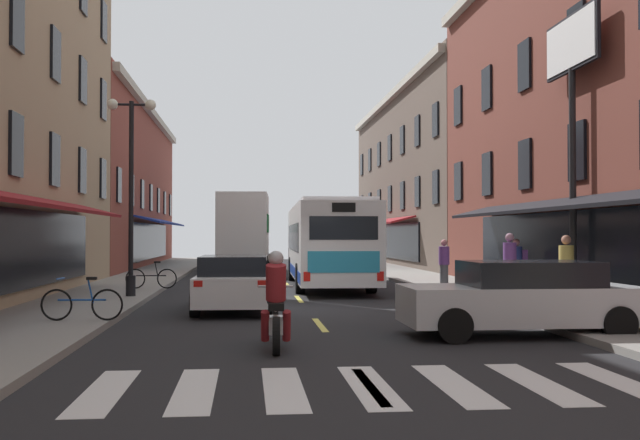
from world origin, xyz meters
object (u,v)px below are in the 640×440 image
object	(u,v)px
street_lamp_twin	(131,187)
bicycle_near	(151,278)
sedan_far	(242,254)
billboard_sign	(572,80)
pedestrian_near	(517,264)
pedestrian_mid	(510,265)
sedan_near	(522,298)
motorcycle_rider	(276,307)
box_truck	(245,233)
transit_bus	(327,243)
pedestrian_rear	(444,263)
pedestrian_far	(566,270)
sedan_mid	(234,283)
bicycle_mid	(82,303)

from	to	relation	value
street_lamp_twin	bicycle_near	bearing A→B (deg)	86.03
sedan_far	street_lamp_twin	distance (m)	27.00
billboard_sign	sedan_far	size ratio (longest dim) A/B	1.70
pedestrian_near	street_lamp_twin	distance (m)	11.88
billboard_sign	pedestrian_near	xyz separation A→B (m)	(-0.34, 3.21, -5.03)
billboard_sign	pedestrian_mid	xyz separation A→B (m)	(-1.40, 0.93, -4.95)
sedan_near	motorcycle_rider	distance (m)	4.89
pedestrian_mid	box_truck	bearing A→B (deg)	-71.86
sedan_far	motorcycle_rider	xyz separation A→B (m)	(0.79, -36.34, 0.01)
motorcycle_rider	pedestrian_near	size ratio (longest dim) A/B	1.24
billboard_sign	sedan_far	bearing A→B (deg)	106.56
transit_bus	motorcycle_rider	xyz separation A→B (m)	(-2.51, -15.08, -0.93)
pedestrian_rear	street_lamp_twin	world-z (taller)	street_lamp_twin
transit_bus	sedan_near	distance (m)	14.12
motorcycle_rider	bicycle_near	size ratio (longest dim) A/B	1.21
sedan_near	pedestrian_near	distance (m)	8.94
sedan_far	motorcycle_rider	world-z (taller)	motorcycle_rider
transit_bus	pedestrian_rear	xyz separation A→B (m)	(3.59, -3.23, -0.66)
bicycle_near	pedestrian_far	world-z (taller)	pedestrian_far
transit_bus	sedan_far	xyz separation A→B (m)	(-3.30, 21.26, -0.93)
billboard_sign	pedestrian_near	bearing A→B (deg)	96.11
pedestrian_far	bicycle_near	bearing A→B (deg)	146.33
pedestrian_mid	sedan_near	bearing A→B (deg)	69.08
transit_bus	bicycle_near	world-z (taller)	transit_bus
box_truck	pedestrian_mid	world-z (taller)	box_truck
sedan_near	sedan_mid	distance (m)	7.63
billboard_sign	bicycle_near	xyz separation A→B (m)	(-11.78, 6.34, -5.55)
box_truck	sedan_near	world-z (taller)	box_truck
sedan_near	motorcycle_rider	world-z (taller)	motorcycle_rider
transit_bus	sedan_mid	distance (m)	9.35
bicycle_mid	street_lamp_twin	xyz separation A→B (m)	(0.04, 6.30, 2.83)
bicycle_near	motorcycle_rider	bearing A→B (deg)	-73.92
box_truck	pedestrian_far	distance (m)	22.61
sedan_mid	pedestrian_mid	bearing A→B (deg)	6.83
sedan_far	pedestrian_mid	bearing A→B (deg)	-75.49
sedan_far	bicycle_mid	xyz separation A→B (m)	(-3.12, -32.99, -0.20)
billboard_sign	pedestrian_near	size ratio (longest dim) A/B	4.59
billboard_sign	transit_bus	xyz separation A→B (m)	(-5.61, 8.72, -4.41)
sedan_near	street_lamp_twin	bearing A→B (deg)	135.48
pedestrian_mid	transit_bus	bearing A→B (deg)	-64.63
bicycle_mid	sedan_near	bearing A→B (deg)	-14.12
bicycle_near	pedestrian_mid	distance (m)	11.72
pedestrian_mid	pedestrian_far	world-z (taller)	pedestrian_mid
transit_bus	sedan_mid	xyz separation A→B (m)	(-3.32, -8.69, -0.92)
sedan_near	street_lamp_twin	size ratio (longest dim) A/B	0.77
pedestrian_mid	street_lamp_twin	bearing A→B (deg)	-15.56
sedan_far	pedestrian_near	xyz separation A→B (m)	(8.57, -26.76, 0.32)
sedan_near	sedan_far	bearing A→B (deg)	98.95
pedestrian_far	motorcycle_rider	bearing A→B (deg)	-144.35
billboard_sign	bicycle_mid	world-z (taller)	billboard_sign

